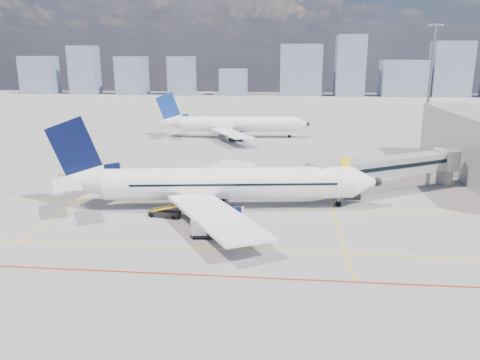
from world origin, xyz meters
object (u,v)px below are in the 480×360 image
object	(u,v)px
cargo_dolly	(209,227)
second_aircraft	(232,124)
belt_loader	(166,212)
main_aircraft	(215,184)
baggage_tug	(241,228)
ramp_worker	(264,236)

from	to	relation	value
cargo_dolly	second_aircraft	bearing A→B (deg)	90.33
cargo_dolly	belt_loader	xyz separation A→B (m)	(-6.29, 5.99, -0.60)
belt_loader	second_aircraft	bearing A→B (deg)	98.30
main_aircraft	baggage_tug	bearing A→B (deg)	-71.87
ramp_worker	baggage_tug	bearing A→B (deg)	86.06
main_aircraft	baggage_tug	world-z (taller)	main_aircraft
baggage_tug	belt_loader	bearing A→B (deg)	154.90
second_aircraft	belt_loader	distance (m)	58.37
baggage_tug	ramp_worker	world-z (taller)	ramp_worker
baggage_tug	belt_loader	size ratio (longest dim) A/B	0.38
belt_loader	ramp_worker	world-z (taller)	belt_loader
main_aircraft	ramp_worker	distance (m)	13.61
baggage_tug	cargo_dolly	size ratio (longest dim) A/B	0.52
second_aircraft	main_aircraft	bearing A→B (deg)	-90.20
main_aircraft	cargo_dolly	size ratio (longest dim) A/B	10.50
main_aircraft	second_aircraft	distance (m)	54.34
second_aircraft	cargo_dolly	size ratio (longest dim) A/B	9.18
baggage_tug	cargo_dolly	bearing A→B (deg)	-158.14
main_aircraft	belt_loader	xyz separation A→B (m)	(-5.52, -4.10, -2.65)
baggage_tug	second_aircraft	bearing A→B (deg)	98.02
baggage_tug	cargo_dolly	distance (m)	3.70
main_aircraft	second_aircraft	size ratio (longest dim) A/B	1.14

